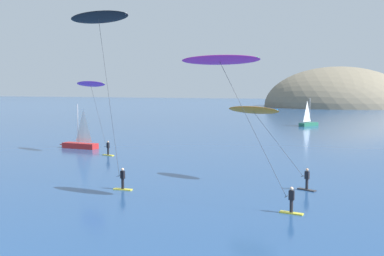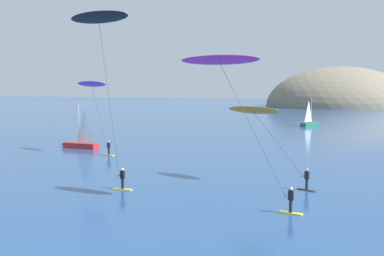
% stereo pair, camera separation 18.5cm
% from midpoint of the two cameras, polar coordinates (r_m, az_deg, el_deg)
% --- Properties ---
extents(headland_island, '(82.49, 54.18, 31.96)m').
position_cam_midpoint_polar(headland_island, '(200.53, 18.69, 2.38)').
color(headland_island, '#6B6656').
rests_on(headland_island, ground).
extents(sailboat_near, '(5.92, 1.59, 5.70)m').
position_cam_midpoint_polar(sailboat_near, '(64.24, -13.42, -1.77)').
color(sailboat_near, '#B22323').
rests_on(sailboat_near, ground).
extents(sailboat_far, '(3.62, 5.70, 5.70)m').
position_cam_midpoint_polar(sailboat_far, '(100.73, 13.71, 0.60)').
color(sailboat_far, '#23664C').
rests_on(sailboat_far, ground).
extents(kitesurfer_purple, '(6.41, 2.89, 8.71)m').
position_cam_midpoint_polar(kitesurfer_purple, '(58.55, -11.85, 4.47)').
color(kitesurfer_purple, yellow).
rests_on(kitesurfer_purple, ground).
extents(kitesurfer_black, '(6.14, 2.61, 13.82)m').
position_cam_midpoint_polar(kitesurfer_black, '(38.85, -10.98, 11.53)').
color(kitesurfer_black, yellow).
rests_on(kitesurfer_black, ground).
extents(kitesurfer_magenta, '(8.73, 2.02, 10.12)m').
position_cam_midpoint_polar(kitesurfer_magenta, '(32.05, 3.75, 6.82)').
color(kitesurfer_magenta, yellow).
rests_on(kitesurfer_magenta, ground).
extents(kitesurfer_orange, '(8.08, 3.68, 6.46)m').
position_cam_midpoint_polar(kitesurfer_orange, '(40.07, 7.62, 1.44)').
color(kitesurfer_orange, '#2D2D33').
rests_on(kitesurfer_orange, ground).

